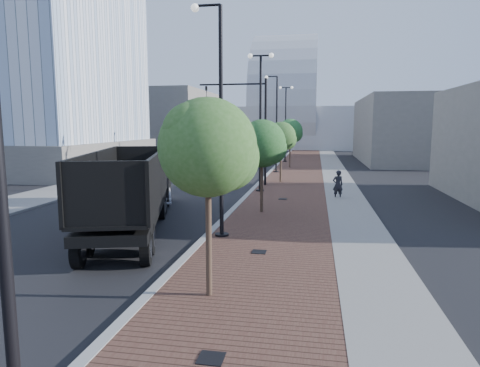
% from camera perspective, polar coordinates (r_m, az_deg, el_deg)
% --- Properties ---
extents(sidewalk, '(7.00, 140.00, 0.12)m').
position_cam_1_polar(sidewalk, '(46.59, 9.13, 2.20)').
color(sidewalk, '#4C2D23').
rests_on(sidewalk, ground).
extents(concrete_strip, '(2.40, 140.00, 0.13)m').
position_cam_1_polar(concrete_strip, '(46.63, 12.45, 2.13)').
color(concrete_strip, slate).
rests_on(concrete_strip, ground).
extents(curb, '(0.30, 140.00, 0.14)m').
position_cam_1_polar(curb, '(46.78, 4.84, 2.31)').
color(curb, gray).
rests_on(curb, ground).
extents(west_sidewalk, '(4.00, 140.00, 0.12)m').
position_cam_1_polar(west_sidewalk, '(49.69, -10.27, 2.53)').
color(west_sidewalk, slate).
rests_on(west_sidewalk, ground).
extents(dump_truck, '(6.26, 13.63, 3.52)m').
position_cam_1_polar(dump_truck, '(21.52, -13.36, -0.61)').
color(dump_truck, black).
rests_on(dump_truck, ground).
extents(white_sedan, '(3.56, 5.09, 1.59)m').
position_cam_1_polar(white_sedan, '(25.97, -11.61, -0.67)').
color(white_sedan, silver).
rests_on(white_sedan, ground).
extents(dark_car_mid, '(3.53, 5.80, 1.50)m').
position_cam_1_polar(dark_car_mid, '(50.08, -1.22, 3.48)').
color(dark_car_mid, black).
rests_on(dark_car_mid, ground).
extents(dark_car_far, '(2.67, 4.37, 1.18)m').
position_cam_1_polar(dark_car_far, '(50.42, 2.47, 3.33)').
color(dark_car_far, black).
rests_on(dark_car_far, ground).
extents(pedestrian, '(0.76, 0.61, 1.81)m').
position_cam_1_polar(pedestrian, '(26.93, 13.08, -0.17)').
color(pedestrian, black).
rests_on(pedestrian, ground).
extents(streetlight_1, '(1.44, 0.56, 9.21)m').
position_cam_1_polar(streetlight_1, '(16.80, -2.94, 7.05)').
color(streetlight_1, black).
rests_on(streetlight_1, ground).
extents(streetlight_2, '(1.72, 0.56, 9.28)m').
position_cam_1_polar(streetlight_2, '(28.61, 2.77, 8.34)').
color(streetlight_2, black).
rests_on(streetlight_2, ground).
extents(streetlight_3, '(1.44, 0.56, 9.21)m').
position_cam_1_polar(streetlight_3, '(40.55, 4.80, 7.51)').
color(streetlight_3, black).
rests_on(streetlight_3, ground).
extents(streetlight_4, '(1.72, 0.56, 9.28)m').
position_cam_1_polar(streetlight_4, '(52.50, 6.17, 8.09)').
color(streetlight_4, black).
rests_on(streetlight_4, ground).
extents(traffic_mast, '(5.09, 0.20, 8.00)m').
position_cam_1_polar(traffic_mast, '(31.70, 1.84, 8.59)').
color(traffic_mast, black).
rests_on(traffic_mast, ground).
extents(tree_0, '(2.55, 2.53, 5.29)m').
position_cam_1_polar(tree_0, '(10.74, -4.11, 4.80)').
color(tree_0, '#382619').
rests_on(tree_0, ground).
extents(tree_1, '(2.48, 2.45, 4.88)m').
position_cam_1_polar(tree_1, '(21.57, 3.12, 5.38)').
color(tree_1, '#382619').
rests_on(tree_1, ground).
extents(tree_2, '(2.38, 2.33, 4.87)m').
position_cam_1_polar(tree_2, '(33.51, 5.65, 6.31)').
color(tree_2, '#382619').
rests_on(tree_2, ground).
extents(tree_3, '(2.65, 2.64, 5.27)m').
position_cam_1_polar(tree_3, '(45.47, 6.86, 7.00)').
color(tree_3, '#382619').
rests_on(tree_3, ground).
extents(tower_podium, '(19.00, 19.00, 3.00)m').
position_cam_1_polar(tower_podium, '(47.76, -26.25, 3.36)').
color(tower_podium, '#5F5B56').
rests_on(tower_podium, ground).
extents(convention_center, '(50.00, 30.00, 50.00)m').
position_cam_1_polar(convention_center, '(91.59, 6.27, 8.71)').
color(convention_center, '#ADB2B8').
rests_on(convention_center, ground).
extents(commercial_block_nw, '(14.00, 20.00, 10.00)m').
position_cam_1_polar(commercial_block_nw, '(70.67, -10.06, 8.09)').
color(commercial_block_nw, slate).
rests_on(commercial_block_nw, ground).
extents(commercial_block_ne, '(12.00, 22.00, 8.00)m').
position_cam_1_polar(commercial_block_ne, '(57.57, 22.04, 6.72)').
color(commercial_block_ne, '#64605A').
rests_on(commercial_block_ne, ground).
extents(utility_cover_0, '(0.50, 0.50, 0.02)m').
position_cam_1_polar(utility_cover_0, '(8.81, -3.93, -22.48)').
color(utility_cover_0, black).
rests_on(utility_cover_0, sidewalk).
extents(utility_cover_1, '(0.50, 0.50, 0.02)m').
position_cam_1_polar(utility_cover_1, '(15.16, 2.58, -9.21)').
color(utility_cover_1, black).
rests_on(utility_cover_1, sidewalk).
extents(utility_cover_2, '(0.50, 0.50, 0.02)m').
position_cam_1_polar(utility_cover_2, '(25.82, 5.80, -2.09)').
color(utility_cover_2, black).
rests_on(utility_cover_2, sidewalk).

